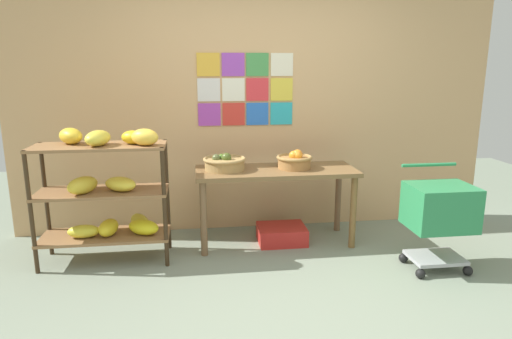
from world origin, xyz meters
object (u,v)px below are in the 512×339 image
(produce_crate_under_table, at_px, (282,234))
(shopping_cart, at_px, (440,211))
(banana_shelf_unit, at_px, (108,188))
(fruit_basket_back_left, at_px, (295,161))
(fruit_basket_left, at_px, (224,163))
(display_table, at_px, (276,179))

(produce_crate_under_table, height_order, shopping_cart, shopping_cart)
(produce_crate_under_table, bearing_deg, shopping_cart, -32.41)
(produce_crate_under_table, bearing_deg, banana_shelf_unit, -172.28)
(fruit_basket_back_left, bearing_deg, shopping_cart, -36.21)
(fruit_basket_back_left, height_order, fruit_basket_left, fruit_basket_back_left)
(banana_shelf_unit, relative_size, produce_crate_under_table, 2.58)
(fruit_basket_back_left, height_order, produce_crate_under_table, fruit_basket_back_left)
(display_table, relative_size, produce_crate_under_table, 3.30)
(display_table, height_order, fruit_basket_back_left, fruit_basket_back_left)
(display_table, height_order, fruit_basket_left, fruit_basket_left)
(fruit_basket_back_left, distance_m, shopping_cart, 1.33)
(banana_shelf_unit, bearing_deg, fruit_basket_back_left, 8.07)
(fruit_basket_back_left, bearing_deg, banana_shelf_unit, -171.93)
(banana_shelf_unit, xyz_separation_m, produce_crate_under_table, (1.54, 0.21, -0.58))
(banana_shelf_unit, xyz_separation_m, fruit_basket_back_left, (1.66, 0.24, 0.14))
(fruit_basket_left, height_order, shopping_cart, fruit_basket_left)
(fruit_basket_back_left, relative_size, fruit_basket_left, 0.85)
(display_table, xyz_separation_m, shopping_cart, (1.23, -0.76, -0.11))
(shopping_cart, bearing_deg, produce_crate_under_table, 148.66)
(fruit_basket_left, xyz_separation_m, produce_crate_under_table, (0.54, -0.05, -0.71))
(banana_shelf_unit, distance_m, shopping_cart, 2.76)
(display_table, distance_m, fruit_basket_back_left, 0.25)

